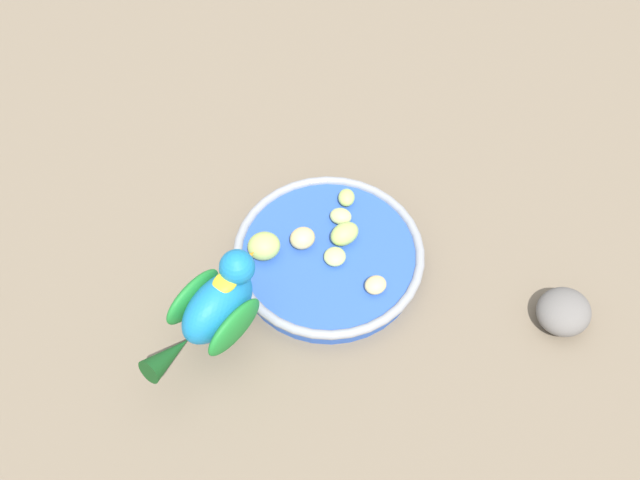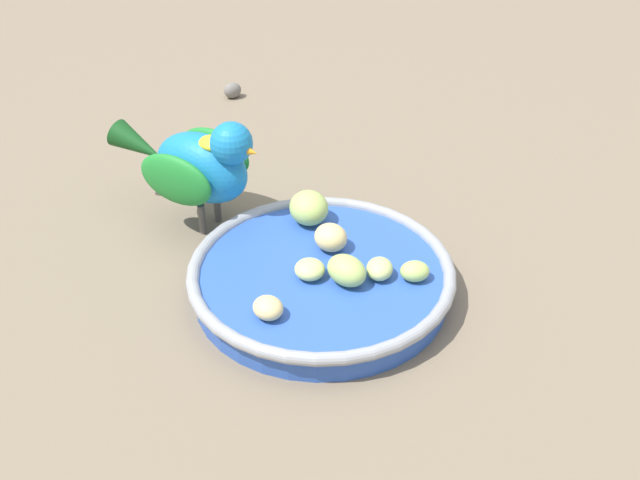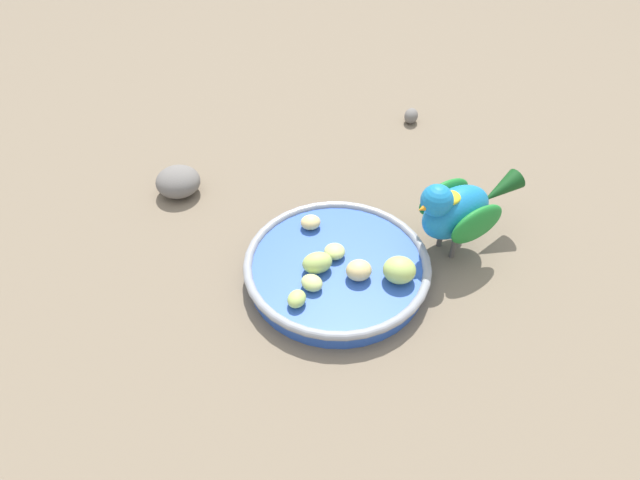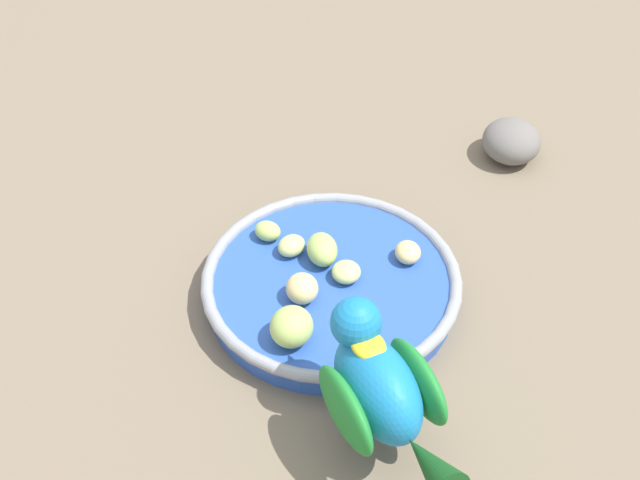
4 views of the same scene
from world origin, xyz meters
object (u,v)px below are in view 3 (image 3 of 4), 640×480
at_px(feeding_bowl, 337,268).
at_px(rock_large, 178,182).
at_px(apple_piece_4, 297,299).
at_px(apple_piece_6, 336,249).
at_px(pebble_1, 411,116).
at_px(apple_piece_0, 317,263).
at_px(apple_piece_2, 312,283).
at_px(apple_piece_1, 399,270).
at_px(apple_piece_3, 311,222).
at_px(parrot, 458,209).
at_px(apple_piece_5, 359,270).

distance_m(feeding_bowl, rock_large, 0.28).
relative_size(feeding_bowl, apple_piece_4, 9.27).
relative_size(apple_piece_6, pebble_1, 0.91).
height_order(apple_piece_6, pebble_1, apple_piece_6).
distance_m(apple_piece_0, apple_piece_2, 0.03).
distance_m(apple_piece_1, apple_piece_3, 0.14).
xyz_separation_m(feeding_bowl, rock_large, (-0.08, -0.27, 0.00)).
relative_size(apple_piece_0, parrot, 0.25).
relative_size(apple_piece_4, pebble_1, 0.86).
distance_m(apple_piece_3, parrot, 0.19).
bearing_deg(apple_piece_2, apple_piece_0, -173.40).
bearing_deg(parrot, apple_piece_6, -19.52).
bearing_deg(parrot, apple_piece_2, -5.49).
relative_size(apple_piece_1, apple_piece_2, 1.46).
height_order(feeding_bowl, apple_piece_0, apple_piece_0).
relative_size(apple_piece_1, rock_large, 0.62).
relative_size(parrot, pebble_1, 5.09).
bearing_deg(parrot, apple_piece_5, -1.59).
height_order(apple_piece_2, apple_piece_3, same).
xyz_separation_m(apple_piece_3, apple_piece_5, (0.06, 0.08, 0.00)).
bearing_deg(apple_piece_6, apple_piece_2, -8.90).
xyz_separation_m(apple_piece_2, pebble_1, (-0.43, 0.03, -0.02)).
xyz_separation_m(apple_piece_2, apple_piece_5, (-0.03, 0.05, 0.00)).
bearing_deg(apple_piece_1, apple_piece_6, -101.51).
relative_size(apple_piece_1, pebble_1, 1.35).
xyz_separation_m(apple_piece_1, apple_piece_6, (-0.02, -0.08, -0.01)).
bearing_deg(feeding_bowl, apple_piece_0, -46.84).
xyz_separation_m(feeding_bowl, apple_piece_0, (0.02, -0.02, 0.02)).
bearing_deg(apple_piece_0, apple_piece_3, -154.53).
height_order(feeding_bowl, apple_piece_3, apple_piece_3).
bearing_deg(parrot, apple_piece_1, 12.47).
relative_size(apple_piece_5, parrot, 0.21).
relative_size(apple_piece_4, rock_large, 0.39).
height_order(apple_piece_2, parrot, parrot).
xyz_separation_m(apple_piece_2, apple_piece_6, (-0.06, 0.01, -0.00)).
distance_m(apple_piece_2, apple_piece_4, 0.03).
bearing_deg(apple_piece_6, apple_piece_5, 51.62).
relative_size(feeding_bowl, apple_piece_5, 7.47).
distance_m(apple_piece_0, apple_piece_5, 0.05).
bearing_deg(apple_piece_1, parrot, 153.29).
xyz_separation_m(apple_piece_6, rock_large, (-0.07, -0.26, -0.01)).
height_order(apple_piece_0, rock_large, apple_piece_0).
height_order(apple_piece_5, parrot, parrot).
xyz_separation_m(apple_piece_3, apple_piece_4, (0.13, 0.03, -0.00)).
height_order(apple_piece_1, pebble_1, apple_piece_1).
xyz_separation_m(apple_piece_2, apple_piece_3, (-0.10, -0.04, 0.00)).
bearing_deg(pebble_1, apple_piece_4, -4.48).
relative_size(apple_piece_2, pebble_1, 0.92).
bearing_deg(apple_piece_0, parrot, 128.25).
bearing_deg(feeding_bowl, parrot, 127.42).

